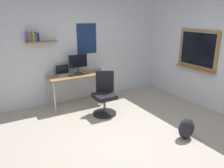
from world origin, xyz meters
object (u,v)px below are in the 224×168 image
Objects in this scene: keyboard at (77,75)px; computer_mouse at (88,73)px; desk at (79,78)px; backpack at (186,128)px; monitor_primary at (78,63)px; coffee_mug at (102,70)px; laptop at (63,73)px; office_chair at (105,96)px.

computer_mouse is at bearing 0.00° from keyboard.
backpack is at bearing -67.54° from desk.
keyboard is 3.56× the size of computer_mouse.
keyboard is at bearing -124.43° from monitor_primary.
desk is 16.01× the size of coffee_mug.
laptop reaches higher than desk.
coffee_mug reaches higher than backpack.
office_chair reaches higher than backpack.
laptop reaches higher than coffee_mug.
laptop is at bearing 170.65° from coffee_mug.
laptop reaches higher than keyboard.
desk is 3.98× the size of keyboard.
keyboard is 0.96× the size of backpack.
monitor_primary is at bearing 67.84° from desk.
computer_mouse is (0.28, 0.00, 0.01)m from keyboard.
office_chair is at bearing -114.46° from coffee_mug.
coffee_mug is (0.64, -0.02, 0.13)m from desk.
laptop is 0.34m from keyboard.
desk is 0.91m from office_chair.
coffee_mug is (0.60, -0.11, -0.22)m from monitor_primary.
coffee_mug is at bearing -9.35° from laptop.
monitor_primary is at bearing 111.04° from backpack.
computer_mouse is 2.62m from backpack.
computer_mouse reaches higher than keyboard.
computer_mouse is 0.43m from coffee_mug.
laptop is at bearing 172.54° from monitor_primary.
desk is at bearing -112.16° from monitor_primary.
keyboard is (-0.11, -0.16, -0.26)m from monitor_primary.
coffee_mug reaches higher than computer_mouse.
computer_mouse is at bearing -43.56° from monitor_primary.
laptop is at bearing 121.98° from office_chair.
office_chair is at bearing 114.51° from backpack.
coffee_mug is at bearing 99.07° from backpack.
backpack is at bearing -71.20° from computer_mouse.
office_chair is (0.27, -0.83, -0.26)m from desk.
computer_mouse is at bearing 108.80° from backpack.
office_chair is at bearing -65.49° from keyboard.
office_chair is 10.33× the size of coffee_mug.
laptop is 3.37× the size of coffee_mug.
laptop is 0.84× the size of keyboard.
backpack is (0.83, -2.42, -0.57)m from computer_mouse.
coffee_mug is at bearing 65.54° from office_chair.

